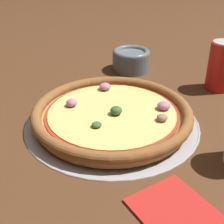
% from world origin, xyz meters
% --- Properties ---
extents(ground_plane, '(3.00, 3.00, 0.00)m').
position_xyz_m(ground_plane, '(0.00, 0.00, 0.00)').
color(ground_plane, '#4C2D19').
extents(pizza_tray, '(0.37, 0.37, 0.01)m').
position_xyz_m(pizza_tray, '(0.00, 0.00, 0.00)').
color(pizza_tray, '#9E9EA3').
rests_on(pizza_tray, ground_plane).
extents(pizza, '(0.34, 0.34, 0.04)m').
position_xyz_m(pizza, '(-0.00, 0.00, 0.02)').
color(pizza, '#BC7F42').
rests_on(pizza, pizza_tray).
extents(bowl_near, '(0.11, 0.11, 0.06)m').
position_xyz_m(bowl_near, '(-0.18, 0.25, 0.03)').
color(bowl_near, slate).
rests_on(bowl_near, ground_plane).
extents(napkin, '(0.15, 0.13, 0.01)m').
position_xyz_m(napkin, '(0.25, -0.11, 0.00)').
color(napkin, '#B2231E').
rests_on(napkin, ground_plane).
extents(beverage_can, '(0.07, 0.07, 0.12)m').
position_xyz_m(beverage_can, '(0.07, 0.32, 0.06)').
color(beverage_can, red).
rests_on(beverage_can, ground_plane).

